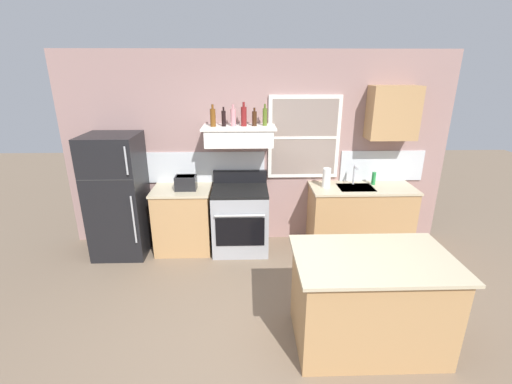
# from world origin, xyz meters

# --- Properties ---
(ground_plane) EXTENTS (16.00, 16.00, 0.00)m
(ground_plane) POSITION_xyz_m (0.00, 0.00, 0.00)
(ground_plane) COLOR #7A6651
(back_wall) EXTENTS (5.40, 0.11, 2.70)m
(back_wall) POSITION_xyz_m (0.03, 2.23, 1.35)
(back_wall) COLOR gray
(back_wall) RESTS_ON ground_plane
(refrigerator) EXTENTS (0.70, 0.72, 1.67)m
(refrigerator) POSITION_xyz_m (-1.90, 1.84, 0.83)
(refrigerator) COLOR black
(refrigerator) RESTS_ON ground_plane
(counter_left_of_stove) EXTENTS (0.79, 0.63, 0.91)m
(counter_left_of_stove) POSITION_xyz_m (-1.05, 1.90, 0.46)
(counter_left_of_stove) COLOR tan
(counter_left_of_stove) RESTS_ON ground_plane
(toaster) EXTENTS (0.30, 0.20, 0.19)m
(toaster) POSITION_xyz_m (-0.97, 1.86, 1.01)
(toaster) COLOR black
(toaster) RESTS_ON counter_left_of_stove
(stove_range) EXTENTS (0.76, 0.69, 1.09)m
(stove_range) POSITION_xyz_m (-0.25, 1.86, 0.46)
(stove_range) COLOR #9EA0A5
(stove_range) RESTS_ON ground_plane
(range_hood_shelf) EXTENTS (0.96, 0.52, 0.24)m
(range_hood_shelf) POSITION_xyz_m (-0.25, 1.96, 1.62)
(range_hood_shelf) COLOR white
(bottle_amber_wine) EXTENTS (0.07, 0.07, 0.28)m
(bottle_amber_wine) POSITION_xyz_m (-0.58, 1.95, 1.86)
(bottle_amber_wine) COLOR brown
(bottle_amber_wine) RESTS_ON range_hood_shelf
(bottle_balsamic_dark) EXTENTS (0.06, 0.06, 0.25)m
(bottle_balsamic_dark) POSITION_xyz_m (-0.45, 1.96, 1.85)
(bottle_balsamic_dark) COLOR black
(bottle_balsamic_dark) RESTS_ON range_hood_shelf
(bottle_rose_pink) EXTENTS (0.07, 0.07, 0.28)m
(bottle_rose_pink) POSITION_xyz_m (-0.32, 1.97, 1.86)
(bottle_rose_pink) COLOR #C67F84
(bottle_rose_pink) RESTS_ON range_hood_shelf
(bottle_red_label_wine) EXTENTS (0.07, 0.07, 0.31)m
(bottle_red_label_wine) POSITION_xyz_m (-0.19, 1.97, 1.87)
(bottle_red_label_wine) COLOR maroon
(bottle_red_label_wine) RESTS_ON range_hood_shelf
(bottle_brown_stout) EXTENTS (0.06, 0.06, 0.23)m
(bottle_brown_stout) POSITION_xyz_m (-0.05, 1.99, 1.84)
(bottle_brown_stout) COLOR #381E0F
(bottle_brown_stout) RESTS_ON range_hood_shelf
(bottle_olive_oil_square) EXTENTS (0.06, 0.06, 0.28)m
(bottle_olive_oil_square) POSITION_xyz_m (0.09, 2.01, 1.86)
(bottle_olive_oil_square) COLOR #4C601E
(bottle_olive_oil_square) RESTS_ON range_hood_shelf
(counter_right_with_sink) EXTENTS (1.43, 0.63, 0.91)m
(counter_right_with_sink) POSITION_xyz_m (1.45, 1.90, 0.46)
(counter_right_with_sink) COLOR tan
(counter_right_with_sink) RESTS_ON ground_plane
(sink_faucet) EXTENTS (0.03, 0.17, 0.28)m
(sink_faucet) POSITION_xyz_m (1.35, 2.00, 1.08)
(sink_faucet) COLOR silver
(sink_faucet) RESTS_ON counter_right_with_sink
(paper_towel_roll) EXTENTS (0.11, 0.11, 0.27)m
(paper_towel_roll) POSITION_xyz_m (0.94, 1.90, 1.04)
(paper_towel_roll) COLOR white
(paper_towel_roll) RESTS_ON counter_right_with_sink
(dish_soap_bottle) EXTENTS (0.06, 0.06, 0.18)m
(dish_soap_bottle) POSITION_xyz_m (1.63, 2.00, 1.00)
(dish_soap_bottle) COLOR #268C3F
(dish_soap_bottle) RESTS_ON counter_right_with_sink
(kitchen_island) EXTENTS (1.40, 0.90, 0.91)m
(kitchen_island) POSITION_xyz_m (0.95, 0.01, 0.46)
(kitchen_island) COLOR tan
(kitchen_island) RESTS_ON ground_plane
(upper_cabinet_right) EXTENTS (0.64, 0.32, 0.70)m
(upper_cabinet_right) POSITION_xyz_m (1.80, 2.04, 1.90)
(upper_cabinet_right) COLOR tan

